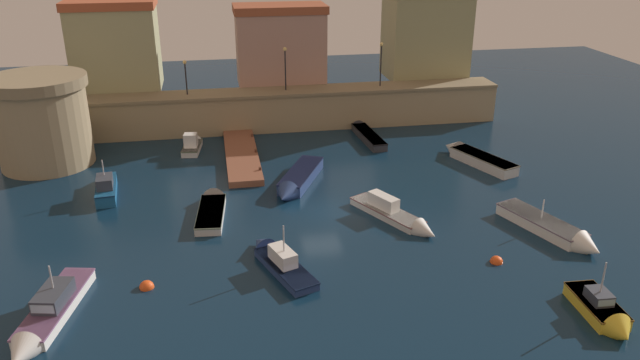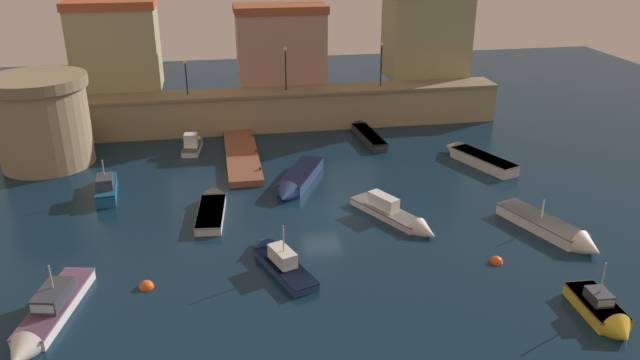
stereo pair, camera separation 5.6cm
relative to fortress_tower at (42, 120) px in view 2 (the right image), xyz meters
The scene contains 21 objects.
ground_plane 22.66m from the fortress_tower, 31.84° to the right, with size 96.20×96.20×0.00m, color #0C2338.
quay_wall 19.93m from the fortress_tower, 16.66° to the left, with size 38.18×3.24×3.45m.
old_town_backdrop 21.63m from the fortress_tower, 26.80° to the left, with size 36.09×5.54×8.41m.
fortress_tower is the anchor object (origin of this frame).
pier_dock 14.99m from the fortress_tower, ahead, with size 2.47×11.41×0.70m.
quay_lamp_0 12.12m from the fortress_tower, 28.43° to the left, with size 0.32×0.32×2.93m.
quay_lamp_1 19.98m from the fortress_tower, 16.68° to the left, with size 0.32×0.32×3.74m.
quay_lamp_2 28.23m from the fortress_tower, 11.68° to the left, with size 0.32×0.32×3.87m.
moored_boat_0 36.63m from the fortress_tower, 28.78° to the right, with size 3.91×7.24×2.34m.
moored_boat_1 39.49m from the fortress_tower, 40.61° to the right, with size 1.72×4.38×3.16m.
moored_boat_2 27.49m from the fortress_tower, 31.04° to the right, with size 4.40×6.73×1.72m.
moored_boat_3 25.57m from the fortress_tower, ahead, with size 1.75×7.38×1.16m.
moored_boat_4 19.82m from the fortress_tower, 22.93° to the right, with size 4.61×7.25×1.56m.
moored_boat_5 23.83m from the fortress_tower, 49.10° to the right, with size 3.42×6.26×3.15m.
moored_boat_6 8.67m from the fortress_tower, 51.45° to the right, with size 1.77×5.55×2.82m.
moored_boat_7 16.32m from the fortress_tower, 40.57° to the right, with size 2.11×6.36×1.48m.
moored_boat_8 32.71m from the fortress_tower, ahead, with size 3.97×7.12×1.45m.
moored_boat_9 11.28m from the fortress_tower, ahead, with size 1.76×4.24×1.92m.
moored_boat_10 22.08m from the fortress_tower, 78.28° to the right, with size 3.01×7.52×2.93m.
mooring_buoy_0 33.90m from the fortress_tower, 35.95° to the right, with size 0.71×0.71×0.71m, color #EA4C19.
mooring_buoy_1 21.22m from the fortress_tower, 65.47° to the right, with size 0.75×0.75×0.75m, color #EA4C19.
Camera 2 is at (-6.28, -35.08, 17.25)m, focal length 34.63 mm.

